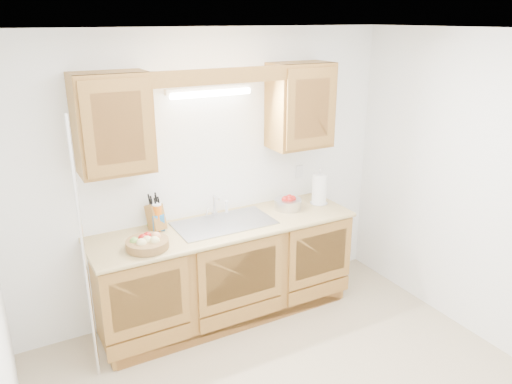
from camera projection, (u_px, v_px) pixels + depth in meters
room at (304, 238)px, 3.15m from camera, size 3.52×3.50×2.50m
base_cabinets at (225, 272)px, 4.41m from camera, size 2.20×0.60×0.86m
countertop at (225, 227)px, 4.26m from camera, size 2.30×0.63×0.04m
upper_cabinet_left at (113, 124)px, 3.69m from camera, size 0.55×0.33×0.75m
upper_cabinet_right at (300, 106)px, 4.44m from camera, size 0.55×0.33×0.75m
valance at (222, 76)px, 3.84m from camera, size 2.20×0.05×0.12m
fluorescent_fixture at (210, 91)px, 4.08m from camera, size 0.76×0.08×0.08m
sink at (224, 231)px, 4.29m from camera, size 0.84×0.46×0.36m
wire_shelf_pole at (84, 256)px, 3.47m from camera, size 0.03×0.03×2.00m
outlet_plate at (299, 172)px, 4.85m from camera, size 0.08×0.01×0.12m
fruit_basket at (147, 243)px, 3.80m from camera, size 0.42×0.42×0.10m
knife_block at (156, 217)px, 4.12m from camera, size 0.15×0.20×0.32m
orange_canister at (157, 217)px, 4.09m from camera, size 0.09×0.09×0.24m
soap_bottle at (157, 218)px, 4.11m from camera, size 0.10×0.10×0.22m
sponge at (155, 225)px, 4.21m from camera, size 0.11×0.07×0.02m
paper_towel at (319, 189)px, 4.67m from camera, size 0.17×0.17×0.35m
apple_bowl at (288, 203)px, 4.58m from camera, size 0.28×0.28×0.13m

